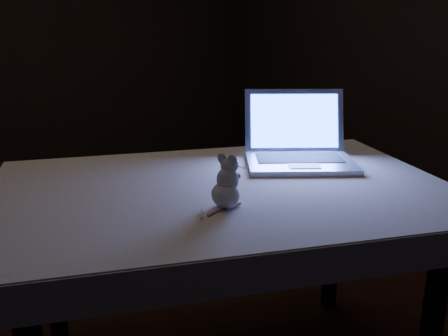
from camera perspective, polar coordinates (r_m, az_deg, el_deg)
floor at (r=2.70m, az=-3.77°, el=-14.21°), size 5.00×5.00×0.00m
back_wall at (r=4.62m, az=-22.15°, el=14.45°), size 4.50×0.04×2.60m
table at (r=1.94m, az=-0.07°, el=-13.60°), size 1.75×1.46×0.80m
tablecloth at (r=1.77m, az=1.95°, el=-4.05°), size 1.93×1.71×0.11m
laptop at (r=2.01m, az=8.90°, el=4.25°), size 0.57×0.55×0.29m
plush_mouse at (r=1.55m, az=0.16°, el=-1.58°), size 0.17×0.17×0.17m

